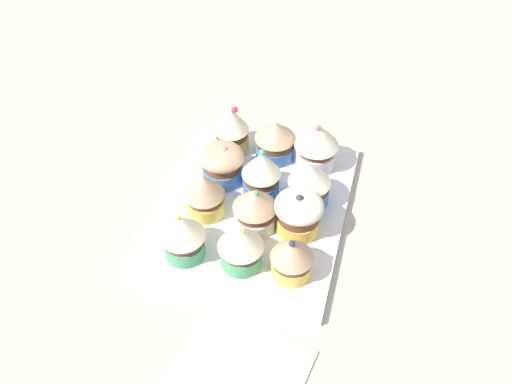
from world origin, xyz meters
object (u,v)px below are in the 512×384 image
Objects in this scene: cupcake_6 at (255,207)px; cupcake_9 at (309,184)px; cupcake_0 at (231,129)px; cupcake_4 at (275,139)px; cupcake_3 at (183,235)px; cupcake_7 at (241,245)px; cupcake_5 at (263,173)px; cupcake_2 at (204,193)px; cupcake_8 at (317,144)px; cupcake_11 at (292,256)px; napkin at (233,383)px; cupcake_1 at (222,163)px; baking_tray at (256,209)px; cupcake_10 at (298,213)px.

cupcake_6 reaches higher than cupcake_9.
cupcake_0 reaches higher than cupcake_4.
cupcake_7 is at bearing 93.80° from cupcake_3.
cupcake_5 is (-13.80, 7.21, 0.14)cm from cupcake_3.
cupcake_0 is at bearing -138.22° from cupcake_5.
cupcake_3 is at bearing -1.81° from cupcake_2.
cupcake_8 reaches higher than cupcake_11.
napkin is (23.13, 3.75, -4.54)cm from cupcake_6.
cupcake_5 is at bearing -38.24° from cupcake_8.
napkin is at bearing 6.89° from cupcake_4.
cupcake_0 is 16.41cm from cupcake_6.
cupcake_0 is at bearing -88.07° from cupcake_4.
cupcake_0 reaches higher than cupcake_11.
cupcake_1 is 0.95× the size of cupcake_11.
cupcake_2 reaches higher than cupcake_9.
cupcake_11 is at bearing 36.73° from baking_tray.
cupcake_9 is 30.03cm from napkin.
napkin is (30.61, 10.93, -4.20)cm from cupcake_1.
cupcake_6 is 6.98cm from cupcake_7.
cupcake_8 reaches higher than cupcake_3.
baking_tray is 4.65× the size of cupcake_11.
cupcake_4 is 22.74cm from cupcake_11.
cupcake_5 reaches higher than cupcake_3.
napkin is (23.65, 11.28, -4.67)cm from cupcake_2.
cupcake_11 is (13.22, 0.47, -0.06)cm from cupcake_9.
cupcake_5 is at bearing 41.78° from cupcake_0.
cupcake_11 is (21.18, 14.64, -0.67)cm from cupcake_0.
cupcake_0 is 21.91cm from cupcake_3.
napkin is (23.86, -2.28, -4.34)cm from cupcake_10.
cupcake_7 is 6.80cm from cupcake_11.
cupcake_8 is 1.22× the size of cupcake_10.
cupcake_0 is 7.01cm from cupcake_1.
cupcake_11 is at bearing 92.84° from cupcake_3.
cupcake_10 is (6.76, 13.21, 0.13)cm from cupcake_1.
cupcake_6 is at bearing -44.55° from cupcake_9.
cupcake_1 reaches higher than baking_tray.
cupcake_1 is 15.01cm from cupcake_3.
cupcake_11 is at bearing 91.74° from cupcake_7.
cupcake_4 is 0.82× the size of cupcake_8.
cupcake_6 reaches higher than cupcake_4.
cupcake_2 reaches higher than cupcake_4.
cupcake_7 is at bearing 20.18° from cupcake_0.
baking_tray is 4.24× the size of cupcake_3.
cupcake_7 reaches higher than cupcake_11.
cupcake_3 is (8.02, -0.25, 0.22)cm from cupcake_2.
cupcake_4 is at bearing -178.37° from cupcake_5.
cupcake_2 is at bearing 178.19° from cupcake_3.
cupcake_10 reaches higher than baking_tray.
cupcake_7 is 17.25cm from napkin.
cupcake_9 is at bearing 154.81° from cupcake_7.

